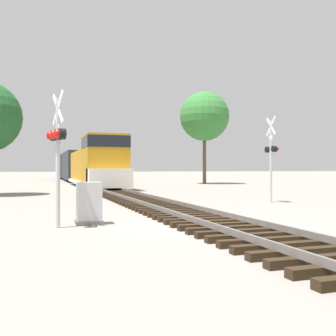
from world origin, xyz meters
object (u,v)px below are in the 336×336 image
(crossing_signal_near, at_px, (57,142))
(crossing_signal_far, at_px, (271,153))
(tree_mid_background, at_px, (204,116))
(freight_train, at_px, (78,166))
(relay_cabinet, at_px, (89,204))

(crossing_signal_near, relative_size, crossing_signal_far, 0.91)
(tree_mid_background, bearing_deg, crossing_signal_far, -105.89)
(crossing_signal_far, relative_size, tree_mid_background, 0.42)
(freight_train, xyz_separation_m, tree_mid_background, (12.43, -10.29, 5.39))
(crossing_signal_near, relative_size, relay_cabinet, 3.03)
(relay_cabinet, distance_m, tree_mid_background, 32.23)
(crossing_signal_far, height_order, relay_cabinet, crossing_signal_far)
(crossing_signal_far, distance_m, relay_cabinet, 10.68)
(crossing_signal_near, xyz_separation_m, crossing_signal_far, (10.34, 5.19, 0.03))
(freight_train, distance_m, tree_mid_background, 17.01)
(crossing_signal_far, distance_m, tree_mid_background, 23.94)
(relay_cabinet, xyz_separation_m, tree_mid_background, (15.81, 27.27, 6.70))
(crossing_signal_near, bearing_deg, relay_cabinet, 102.19)
(relay_cabinet, bearing_deg, freight_train, 84.85)
(crossing_signal_far, bearing_deg, crossing_signal_near, 123.15)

